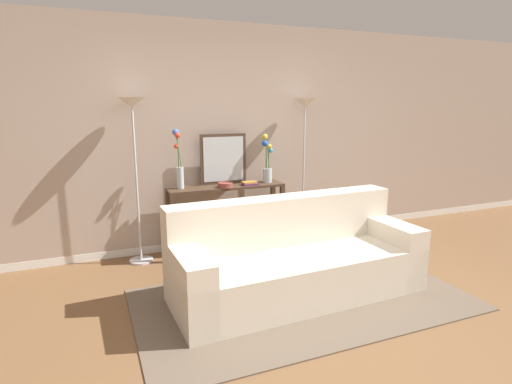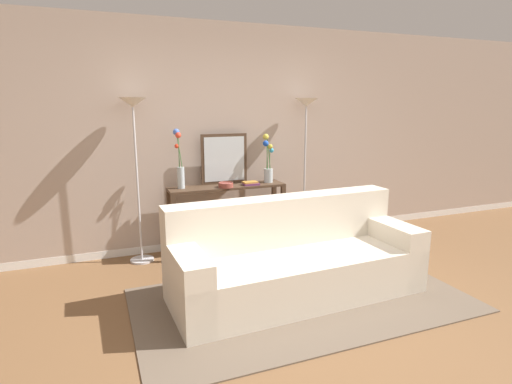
% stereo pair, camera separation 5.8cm
% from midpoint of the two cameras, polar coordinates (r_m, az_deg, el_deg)
% --- Properties ---
extents(ground_plane, '(16.00, 16.00, 0.02)m').
position_cam_midpoint_polar(ground_plane, '(3.36, 9.00, -19.41)').
color(ground_plane, brown).
extents(back_wall, '(12.00, 0.15, 2.66)m').
position_cam_midpoint_polar(back_wall, '(5.09, -4.38, 7.47)').
color(back_wall, white).
rests_on(back_wall, ground).
extents(area_rug, '(2.95, 1.61, 0.01)m').
position_cam_midpoint_polar(area_rug, '(3.87, 6.82, -14.58)').
color(area_rug, brown).
rests_on(area_rug, ground).
extents(couch, '(2.32, 0.93, 0.88)m').
position_cam_midpoint_polar(couch, '(3.87, 5.77, -9.51)').
color(couch, beige).
rests_on(couch, ground).
extents(console_table, '(1.38, 0.32, 0.80)m').
position_cam_midpoint_polar(console_table, '(4.90, -3.62, -1.97)').
color(console_table, '#473323').
rests_on(console_table, ground).
extents(floor_lamp_left, '(0.28, 0.28, 1.80)m').
position_cam_midpoint_polar(floor_lamp_left, '(4.58, -16.08, 7.61)').
color(floor_lamp_left, silver).
rests_on(floor_lamp_left, ground).
extents(floor_lamp_right, '(0.28, 0.28, 1.80)m').
position_cam_midpoint_polar(floor_lamp_right, '(5.20, 7.19, 8.48)').
color(floor_lamp_right, silver).
rests_on(floor_lamp_right, ground).
extents(wall_mirror, '(0.56, 0.02, 0.59)m').
position_cam_midpoint_polar(wall_mirror, '(4.92, -4.06, 4.57)').
color(wall_mirror, '#473323').
rests_on(wall_mirror, console_table).
extents(vase_tall_flowers, '(0.11, 0.10, 0.67)m').
position_cam_midpoint_polar(vase_tall_flowers, '(4.70, -10.15, 3.89)').
color(vase_tall_flowers, silver).
rests_on(vase_tall_flowers, console_table).
extents(vase_short_flowers, '(0.13, 0.12, 0.59)m').
position_cam_midpoint_polar(vase_short_flowers, '(5.01, 1.99, 4.05)').
color(vase_short_flowers, silver).
rests_on(vase_short_flowers, console_table).
extents(fruit_bowl, '(0.17, 0.17, 0.06)m').
position_cam_midpoint_polar(fruit_bowl, '(4.74, -3.84, 1.00)').
color(fruit_bowl, brown).
rests_on(fruit_bowl, console_table).
extents(book_stack, '(0.19, 0.14, 0.04)m').
position_cam_midpoint_polar(book_stack, '(4.87, -0.40, 1.21)').
color(book_stack, '#6B3360').
rests_on(book_stack, console_table).
extents(book_row_under_console, '(0.40, 0.18, 0.13)m').
position_cam_midpoint_polar(book_row_under_console, '(4.95, -7.61, -7.85)').
color(book_row_under_console, gold).
rests_on(book_row_under_console, ground).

